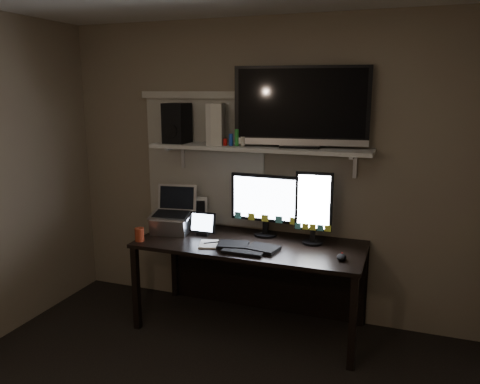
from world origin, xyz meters
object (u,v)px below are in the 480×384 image
at_px(tv, 301,107).
at_px(game_console, 218,124).
at_px(mouse, 342,257).
at_px(speaker, 177,123).
at_px(desk, 255,258).
at_px(cup, 139,235).
at_px(keyboard, 248,247).
at_px(laptop, 171,211).
at_px(tablet, 203,224).
at_px(monitor_landscape, 266,205).
at_px(monitor_portrait, 314,208).

distance_m(tv, game_console, 0.71).
relative_size(mouse, speaker, 0.32).
bearing_deg(desk, cup, -155.75).
relative_size(keyboard, mouse, 4.47).
bearing_deg(laptop, keyboard, -22.11).
bearing_deg(keyboard, tablet, 156.55).
relative_size(desk, tablet, 7.94).
height_order(monitor_landscape, tablet, monitor_landscape).
height_order(keyboard, mouse, mouse).
height_order(monitor_landscape, cup, monitor_landscape).
bearing_deg(monitor_portrait, game_console, 172.76).
bearing_deg(mouse, monitor_landscape, 150.91).
distance_m(monitor_landscape, speaker, 1.02).
bearing_deg(desk, monitor_landscape, 59.19).
distance_m(mouse, game_console, 1.46).
bearing_deg(speaker, mouse, -13.19).
bearing_deg(speaker, desk, -5.97).
bearing_deg(laptop, game_console, 19.18).
bearing_deg(game_console, monitor_portrait, -20.94).
bearing_deg(laptop, monitor_portrait, -3.11).
height_order(keyboard, laptop, laptop).
distance_m(monitor_portrait, cup, 1.41).
height_order(keyboard, game_console, game_console).
bearing_deg(tablet, monitor_portrait, 4.80).
bearing_deg(tablet, monitor_landscape, 17.70).
xyz_separation_m(desk, cup, (-0.85, -0.38, 0.23)).
distance_m(desk, keyboard, 0.33).
xyz_separation_m(monitor_portrait, laptop, (-1.19, -0.12, -0.10)).
height_order(desk, keyboard, keyboard).
bearing_deg(monitor_portrait, monitor_landscape, 167.32).
height_order(laptop, speaker, speaker).
relative_size(monitor_landscape, speaker, 1.81).
xyz_separation_m(desk, speaker, (-0.72, 0.07, 1.09)).
xyz_separation_m(monitor_landscape, speaker, (-0.78, -0.03, 0.65)).
distance_m(monitor_landscape, keyboard, 0.45).
height_order(desk, monitor_landscape, monitor_landscape).
relative_size(tv, game_console, 3.10).
relative_size(cup, speaker, 0.32).
bearing_deg(desk, keyboard, -83.80).
relative_size(laptop, game_console, 1.15).
relative_size(monitor_landscape, laptop, 1.56).
bearing_deg(desk, speaker, 174.34).
bearing_deg(tv, monitor_landscape, 173.33).
distance_m(keyboard, cup, 0.89).
bearing_deg(monitor_landscape, game_console, -177.29).
bearing_deg(keyboard, cup, -172.27).
bearing_deg(cup, game_console, 44.36).
bearing_deg(cup, tv, 22.46).
xyz_separation_m(laptop, game_console, (0.36, 0.19, 0.72)).
bearing_deg(monitor_landscape, mouse, -25.90).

